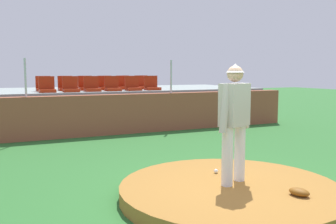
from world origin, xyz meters
name	(u,v)px	position (x,y,z in m)	size (l,w,h in m)	color
ground_plane	(230,198)	(0.00, 0.00, 0.00)	(60.00, 60.00, 0.00)	#2B682B
pitchers_mound	(230,191)	(0.00, 0.00, 0.11)	(3.40, 3.40, 0.21)	#9D6A2D
pitcher	(234,115)	(0.10, 0.06, 1.29)	(0.77, 0.45, 1.85)	silver
baseball	(216,171)	(0.15, 0.64, 0.25)	(0.07, 0.07, 0.07)	white
fielding_glove	(299,192)	(0.58, -0.84, 0.27)	(0.30, 0.20, 0.11)	brown
brick_barrier	(111,114)	(0.00, 6.46, 0.62)	(12.88, 0.40, 1.23)	brown
fence_post_left	(25,78)	(-2.43, 6.46, 1.77)	(0.06, 0.06, 1.08)	silver
fence_post_right	(171,77)	(2.07, 6.46, 1.77)	(0.06, 0.06, 1.08)	silver
bleacher_platform	(91,106)	(0.00, 9.11, 0.65)	(12.46, 4.45, 1.29)	#8B9996
stadium_chair_0	(47,87)	(-1.75, 7.42, 1.45)	(0.48, 0.44, 0.50)	#9B230C
stadium_chair_1	(71,87)	(-1.03, 7.38, 1.45)	(0.48, 0.44, 0.50)	#9B230C
stadium_chair_2	(92,87)	(-0.33, 7.44, 1.45)	(0.48, 0.44, 0.50)	#9B230C
stadium_chair_3	(112,86)	(0.35, 7.43, 1.45)	(0.48, 0.44, 0.50)	#9B230C
stadium_chair_4	(133,86)	(1.06, 7.41, 1.45)	(0.48, 0.44, 0.50)	#9B230C
stadium_chair_5	(152,86)	(1.78, 7.43, 1.45)	(0.48, 0.44, 0.50)	#9B230C
stadium_chair_6	(44,86)	(-1.74, 8.31, 1.45)	(0.48, 0.44, 0.50)	#9B230C
stadium_chair_7	(66,86)	(-1.03, 8.31, 1.45)	(0.48, 0.44, 0.50)	#9B230C
stadium_chair_8	(86,86)	(-0.35, 8.31, 1.45)	(0.48, 0.44, 0.50)	#9B230C
stadium_chair_9	(105,85)	(0.35, 8.28, 1.45)	(0.48, 0.44, 0.50)	#9B230C
stadium_chair_10	(123,85)	(1.04, 8.33, 1.45)	(0.48, 0.44, 0.50)	#9B230C
stadium_chair_11	(142,85)	(1.76, 8.33, 1.45)	(0.48, 0.44, 0.50)	#9B230C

